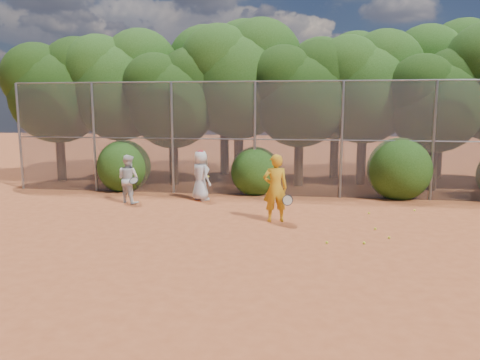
# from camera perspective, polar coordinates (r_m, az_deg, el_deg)

# --- Properties ---
(ground) EXTENTS (80.00, 80.00, 0.00)m
(ground) POSITION_cam_1_polar(r_m,az_deg,el_deg) (10.87, 3.30, -7.93)
(ground) COLOR #AA4E26
(ground) RESTS_ON ground
(fence_back) EXTENTS (20.05, 0.09, 4.03)m
(fence_back) POSITION_cam_1_polar(r_m,az_deg,el_deg) (16.43, 4.87, 5.12)
(fence_back) COLOR gray
(fence_back) RESTS_ON ground
(tree_0) EXTENTS (4.38, 3.81, 6.00)m
(tree_0) POSITION_cam_1_polar(r_m,az_deg,el_deg) (21.13, -21.26, 10.52)
(tree_0) COLOR black
(tree_0) RESTS_ON ground
(tree_1) EXTENTS (4.64, 4.03, 6.35)m
(tree_1) POSITION_cam_1_polar(r_m,az_deg,el_deg) (20.49, -14.37, 11.56)
(tree_1) COLOR black
(tree_1) RESTS_ON ground
(tree_2) EXTENTS (3.99, 3.47, 5.47)m
(tree_2) POSITION_cam_1_polar(r_m,az_deg,el_deg) (18.97, -8.07, 10.22)
(tree_2) COLOR black
(tree_2) RESTS_ON ground
(tree_3) EXTENTS (4.89, 4.26, 6.70)m
(tree_3) POSITION_cam_1_polar(r_m,az_deg,el_deg) (19.45, 0.03, 12.67)
(tree_3) COLOR black
(tree_3) RESTS_ON ground
(tree_4) EXTENTS (4.19, 3.64, 5.73)m
(tree_4) POSITION_cam_1_polar(r_m,az_deg,el_deg) (18.60, 7.50, 10.79)
(tree_4) COLOR black
(tree_4) RESTS_ON ground
(tree_5) EXTENTS (4.51, 3.92, 6.17)m
(tree_5) POSITION_cam_1_polar(r_m,az_deg,el_deg) (19.53, 15.08, 11.33)
(tree_5) COLOR black
(tree_5) RESTS_ON ground
(tree_6) EXTENTS (3.86, 3.36, 5.29)m
(tree_6) POSITION_cam_1_polar(r_m,az_deg,el_deg) (18.96, 22.94, 9.25)
(tree_6) COLOR black
(tree_6) RESTS_ON ground
(tree_9) EXTENTS (4.83, 4.20, 6.62)m
(tree_9) POSITION_cam_1_polar(r_m,az_deg,el_deg) (23.00, -14.47, 11.69)
(tree_9) COLOR black
(tree_9) RESTS_ON ground
(tree_10) EXTENTS (5.15, 4.48, 7.06)m
(tree_10) POSITION_cam_1_polar(r_m,az_deg,el_deg) (21.79, -1.75, 12.89)
(tree_10) COLOR black
(tree_10) RESTS_ON ground
(tree_11) EXTENTS (4.64, 4.03, 6.35)m
(tree_11) POSITION_cam_1_polar(r_m,az_deg,el_deg) (21.05, 11.84, 11.57)
(tree_11) COLOR black
(tree_11) RESTS_ON ground
(tree_12) EXTENTS (5.02, 4.37, 6.88)m
(tree_12) POSITION_cam_1_polar(r_m,az_deg,el_deg) (22.36, 23.63, 11.75)
(tree_12) COLOR black
(tree_12) RESTS_ON ground
(bush_0) EXTENTS (2.00, 2.00, 2.00)m
(bush_0) POSITION_cam_1_polar(r_m,az_deg,el_deg) (18.17, -13.97, 1.92)
(bush_0) COLOR #1E4110
(bush_0) RESTS_ON ground
(bush_1) EXTENTS (1.80, 1.80, 1.80)m
(bush_1) POSITION_cam_1_polar(r_m,az_deg,el_deg) (16.92, 1.91, 1.34)
(bush_1) COLOR #1E4110
(bush_1) RESTS_ON ground
(bush_2) EXTENTS (2.20, 2.20, 2.20)m
(bush_2) POSITION_cam_1_polar(r_m,az_deg,el_deg) (17.06, 18.84, 1.60)
(bush_2) COLOR #1E4110
(bush_2) RESTS_ON ground
(player_yellow) EXTENTS (0.89, 0.60, 1.87)m
(player_yellow) POSITION_cam_1_polar(r_m,az_deg,el_deg) (12.85, 4.33, -1.00)
(player_yellow) COLOR gold
(player_yellow) RESTS_ON ground
(player_teen) EXTENTS (0.97, 0.95, 1.71)m
(player_teen) POSITION_cam_1_polar(r_m,az_deg,el_deg) (15.78, -4.80, 0.56)
(player_teen) COLOR silver
(player_teen) RESTS_ON ground
(player_white) EXTENTS (0.95, 0.87, 1.59)m
(player_white) POSITION_cam_1_polar(r_m,az_deg,el_deg) (15.72, -13.44, 0.12)
(player_white) COLOR silver
(player_white) RESTS_ON ground
(ball_0) EXTENTS (0.07, 0.07, 0.07)m
(ball_0) POSITION_cam_1_polar(r_m,az_deg,el_deg) (12.61, 16.17, -5.72)
(ball_0) COLOR yellow
(ball_0) RESTS_ON ground
(ball_1) EXTENTS (0.07, 0.07, 0.07)m
(ball_1) POSITION_cam_1_polar(r_m,az_deg,el_deg) (14.36, 15.45, -3.90)
(ball_1) COLOR yellow
(ball_1) RESTS_ON ground
(ball_2) EXTENTS (0.07, 0.07, 0.07)m
(ball_2) POSITION_cam_1_polar(r_m,az_deg,el_deg) (11.27, 14.89, -7.42)
(ball_2) COLOR yellow
(ball_2) RESTS_ON ground
(ball_3) EXTENTS (0.07, 0.07, 0.07)m
(ball_3) POSITION_cam_1_polar(r_m,az_deg,el_deg) (11.88, 17.72, -6.70)
(ball_3) COLOR yellow
(ball_3) RESTS_ON ground
(ball_4) EXTENTS (0.07, 0.07, 0.07)m
(ball_4) POSITION_cam_1_polar(r_m,az_deg,el_deg) (11.11, 10.54, -7.50)
(ball_4) COLOR yellow
(ball_4) RESTS_ON ground
(ball_5) EXTENTS (0.07, 0.07, 0.07)m
(ball_5) POSITION_cam_1_polar(r_m,az_deg,el_deg) (15.18, 20.50, -3.46)
(ball_5) COLOR yellow
(ball_5) RESTS_ON ground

